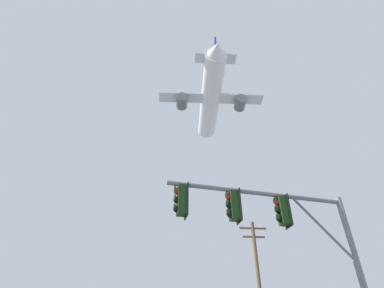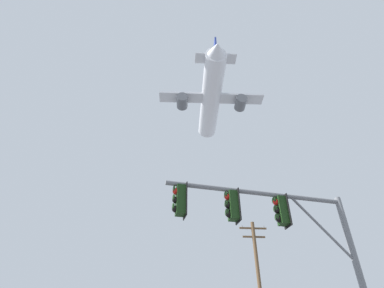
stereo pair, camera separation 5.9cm
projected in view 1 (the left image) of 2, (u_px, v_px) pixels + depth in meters
signal_pole_near at (281, 231)px, 9.29m from camera, size 5.92×1.22×5.95m
airplane at (211, 98)px, 50.19m from camera, size 16.60×21.48×5.87m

